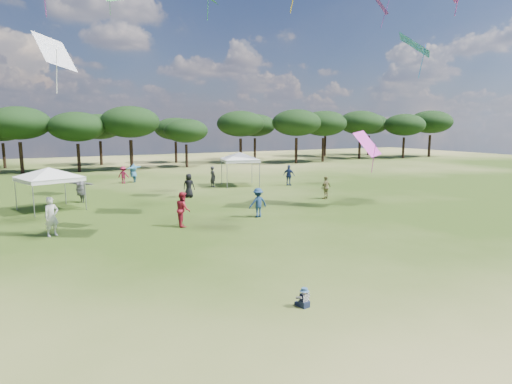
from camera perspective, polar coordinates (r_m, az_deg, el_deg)
ground at (r=11.80m, az=10.99°, el=-18.04°), size 140.00×140.00×0.00m
tree_line at (r=56.36m, az=-17.93°, el=8.59°), size 108.78×17.63×7.77m
tent_left at (r=29.67m, az=-25.91°, el=2.73°), size 6.23×6.23×3.01m
tent_right at (r=37.54m, az=-2.16°, el=5.14°), size 5.90×5.90×3.28m
toddler at (r=13.06m, az=6.39°, el=-13.91°), size 0.42×0.45×0.59m
festival_crowd at (r=31.34m, az=-18.80°, el=0.28°), size 29.42×21.40×1.92m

